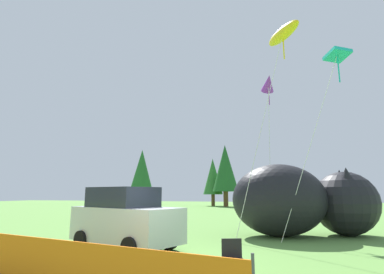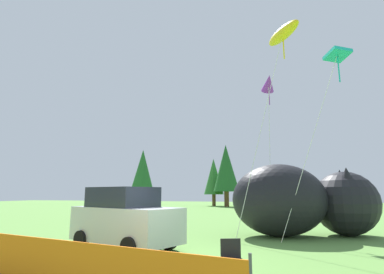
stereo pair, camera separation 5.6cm
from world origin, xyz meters
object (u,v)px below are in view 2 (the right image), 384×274
Objects in this scene: folding_chair at (232,256)px; inflatable_cat at (301,202)px; parked_car at (125,218)px; kite_yellow_hero at (283,34)px; kite_teal_diamond at (336,58)px; kite_purple_delta at (268,84)px.

folding_chair is 0.12× the size of inflatable_cat.
inflatable_cat is at bearing 144.30° from folding_chair.
parked_car reaches higher than folding_chair.
parked_car is 5.22× the size of folding_chair.
kite_yellow_hero reaches higher than kite_teal_diamond.
kite_purple_delta is (-0.80, 2.90, -1.39)m from kite_yellow_hero.
kite_purple_delta reaches higher than kite_teal_diamond.
inflatable_cat is 6.97m from kite_purple_delta.
kite_yellow_hero reaches higher than inflatable_cat.
kite_purple_delta is (-1.22, 1.80, 6.62)m from inflatable_cat.
inflatable_cat is 6.79m from kite_teal_diamond.
kite_purple_delta is at bearing 154.40° from folding_chair.
kite_purple_delta is at bearing 104.39° from inflatable_cat.
kite_yellow_hero is 3.31m from kite_purple_delta.
inflatable_cat is at bearing 145.11° from kite_teal_diamond.
folding_chair is at bearing -125.72° from inflatable_cat.
kite_yellow_hero reaches higher than parked_car.
kite_purple_delta reaches higher than parked_car.
parked_car is 8.16m from inflatable_cat.
kite_yellow_hero is (1.78, 6.55, 9.04)m from folding_chair.
kite_purple_delta reaches higher than folding_chair.
kite_yellow_hero is at bearing 55.06° from parked_car.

